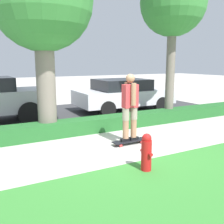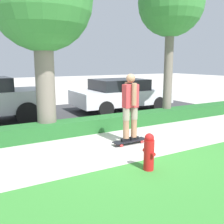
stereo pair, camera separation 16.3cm
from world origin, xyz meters
name	(u,v)px [view 1 (the left image)]	position (x,y,z in m)	size (l,w,h in m)	color
ground_plane	(119,147)	(0.00, 0.00, 0.00)	(60.00, 60.00, 0.00)	#BCB7AD
street_asphalt	(63,116)	(0.00, 4.20, 0.00)	(13.02, 5.00, 0.01)	#38383A
hedge_row	(92,125)	(0.00, 1.60, 0.20)	(13.02, 0.60, 0.40)	#236028
skateboard	(129,141)	(0.33, 0.06, 0.08)	(0.89, 0.24, 0.10)	black
skater_person	(130,106)	(0.33, 0.06, 0.96)	(0.49, 0.42, 1.62)	black
tree_near	(42,3)	(-1.22, 1.78, 3.45)	(2.59, 2.59, 4.82)	#70665B
tree_mid	(173,5)	(3.01, 1.76, 3.81)	(2.15, 2.15, 4.94)	#70665B
parked_car_middle	(123,94)	(2.52, 4.02, 0.69)	(3.97, 2.00, 1.30)	silver
fire_hydrant	(146,152)	(-0.25, -1.43, 0.36)	(0.19, 0.31, 0.71)	red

